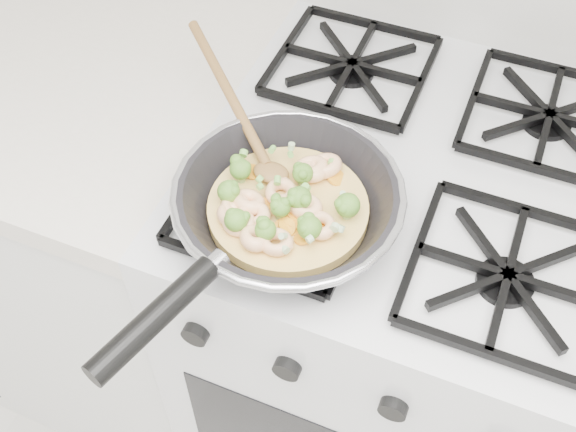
% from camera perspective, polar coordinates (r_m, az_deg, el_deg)
% --- Properties ---
extents(stove, '(0.60, 0.60, 0.92)m').
position_cam_1_polar(stove, '(1.35, 7.76, -8.83)').
color(stove, silver).
rests_on(stove, ground).
extents(counter_left, '(1.00, 0.60, 0.90)m').
position_cam_1_polar(counter_left, '(1.62, -20.20, 0.83)').
color(counter_left, white).
rests_on(counter_left, ground).
extents(skillet, '(0.38, 0.52, 0.09)m').
position_cam_1_polar(skillet, '(0.86, -0.32, 0.92)').
color(skillet, black).
rests_on(skillet, stove).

